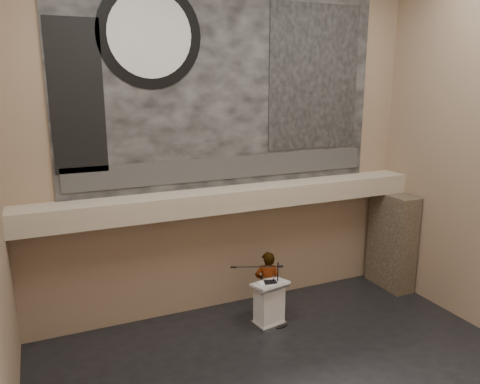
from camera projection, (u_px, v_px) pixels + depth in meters
name	position (u px, v px, depth m)	size (l,w,h in m)	color
wall_back	(227.00, 143.00, 11.40)	(10.00, 0.02, 8.50)	#91755C
soffit	(233.00, 198.00, 11.35)	(10.00, 0.80, 0.50)	tan
sprinkler_left	(170.00, 218.00, 10.75)	(0.04, 0.04, 0.06)	#B2893D
sprinkler_right	(302.00, 202.00, 12.11)	(0.04, 0.04, 0.06)	#B2893D
banner	(227.00, 82.00, 11.03)	(8.00, 0.05, 5.00)	black
banner_text_strip	(228.00, 168.00, 11.48)	(7.76, 0.02, 0.55)	#2E2E2E
banner_clock_rim	(150.00, 35.00, 10.06)	(2.30, 2.30, 0.02)	black
banner_clock_face	(150.00, 35.00, 10.04)	(1.84, 1.84, 0.02)	silver
banner_building_print	(315.00, 78.00, 11.91)	(2.60, 0.02, 3.60)	black
banner_brick_print	(77.00, 97.00, 9.74)	(1.10, 0.02, 3.20)	black
stone_pier	(392.00, 241.00, 13.14)	(0.60, 1.40, 2.70)	#3D3225
lectern	(269.00, 303.00, 11.17)	(0.89, 0.70, 1.14)	silver
binder	(270.00, 282.00, 11.00)	(0.28, 0.23, 0.04)	black
papers	(263.00, 283.00, 10.99)	(0.20, 0.28, 0.01)	white
speaker_person	(267.00, 285.00, 11.48)	(0.62, 0.41, 1.71)	silver
mic_stand	(275.00, 315.00, 11.28)	(1.30, 0.67, 1.58)	black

